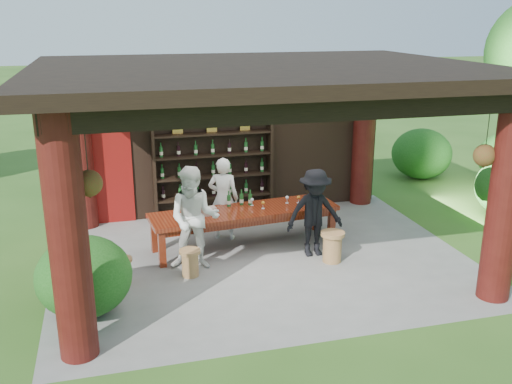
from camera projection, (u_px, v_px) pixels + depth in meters
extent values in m
plane|color=#2D5119|center=(262.00, 258.00, 10.52)|extent=(90.00, 90.00, 0.00)
cube|color=slate|center=(262.00, 260.00, 10.54)|extent=(7.40, 5.90, 0.10)
cube|color=black|center=(229.00, 140.00, 12.57)|extent=(7.00, 0.18, 3.30)
cube|color=maroon|center=(110.00, 177.00, 12.03)|extent=(0.95, 0.06, 2.00)
cylinder|color=#380C0A|center=(68.00, 238.00, 7.04)|extent=(0.50, 0.50, 3.30)
cylinder|color=#380C0A|center=(505.00, 198.00, 8.59)|extent=(0.50, 0.50, 3.30)
cylinder|color=#380C0A|center=(80.00, 150.00, 11.61)|extent=(0.50, 0.50, 3.30)
cylinder|color=#380C0A|center=(364.00, 134.00, 13.15)|extent=(0.50, 0.50, 3.30)
cube|color=black|center=(311.00, 107.00, 7.37)|extent=(6.70, 0.35, 0.35)
cube|color=black|center=(66.00, 92.00, 8.81)|extent=(0.30, 5.20, 0.30)
cube|color=black|center=(429.00, 80.00, 10.35)|extent=(0.30, 5.20, 0.30)
cube|color=black|center=(262.00, 70.00, 9.51)|extent=(7.50, 6.00, 0.20)
cylinder|color=black|center=(87.00, 156.00, 7.01)|extent=(0.01, 0.01, 0.75)
cone|color=black|center=(90.00, 192.00, 7.15)|extent=(0.32, 0.32, 0.18)
sphere|color=#1E5919|center=(89.00, 183.00, 7.11)|extent=(0.34, 0.34, 0.34)
cylinder|color=black|center=(488.00, 133.00, 8.41)|extent=(0.01, 0.01, 0.75)
cone|color=black|center=(484.00, 163.00, 8.54)|extent=(0.32, 0.32, 0.18)
sphere|color=#1E5919|center=(485.00, 155.00, 8.51)|extent=(0.34, 0.34, 0.34)
cube|color=#54180C|center=(245.00, 212.00, 10.82)|extent=(3.67, 1.28, 0.08)
cube|color=#54180C|center=(245.00, 217.00, 10.85)|extent=(3.46, 1.11, 0.12)
cube|color=#54180C|center=(162.00, 249.00, 10.05)|extent=(0.13, 0.13, 0.67)
cube|color=#54180C|center=(331.00, 225.00, 11.17)|extent=(0.13, 0.13, 0.67)
cube|color=#54180C|center=(154.00, 235.00, 10.69)|extent=(0.13, 0.13, 0.67)
cube|color=#54180C|center=(315.00, 214.00, 11.82)|extent=(0.13, 0.13, 0.67)
cylinder|color=olive|center=(190.00, 264.00, 9.74)|extent=(0.29, 0.29, 0.42)
cylinder|color=olive|center=(190.00, 252.00, 9.67)|extent=(0.36, 0.36, 0.06)
cylinder|color=olive|center=(332.00, 249.00, 10.30)|extent=(0.34, 0.34, 0.50)
cylinder|color=olive|center=(333.00, 234.00, 10.21)|extent=(0.43, 0.43, 0.07)
cylinder|color=olive|center=(123.00, 272.00, 9.47)|extent=(0.27, 0.27, 0.40)
cylinder|color=olive|center=(122.00, 260.00, 9.41)|extent=(0.34, 0.34, 0.05)
imported|color=silver|center=(223.00, 198.00, 11.22)|extent=(0.71, 0.60, 1.65)
imported|color=silver|center=(194.00, 218.00, 9.85)|extent=(1.05, 0.91, 1.84)
imported|color=black|center=(315.00, 213.00, 10.42)|extent=(1.07, 0.62, 1.65)
cube|color=#BF6672|center=(209.00, 211.00, 10.53)|extent=(0.28, 0.21, 0.14)
ellipsoid|color=#194C14|center=(512.00, 192.00, 12.45)|extent=(1.60, 1.60, 1.36)
ellipsoid|color=#194C14|center=(421.00, 157.00, 15.48)|extent=(1.60, 1.60, 1.36)
ellipsoid|color=#194C14|center=(509.00, 161.00, 15.07)|extent=(1.60, 1.60, 1.36)
ellipsoid|color=#194C14|center=(85.00, 282.00, 8.43)|extent=(1.41, 1.41, 1.20)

